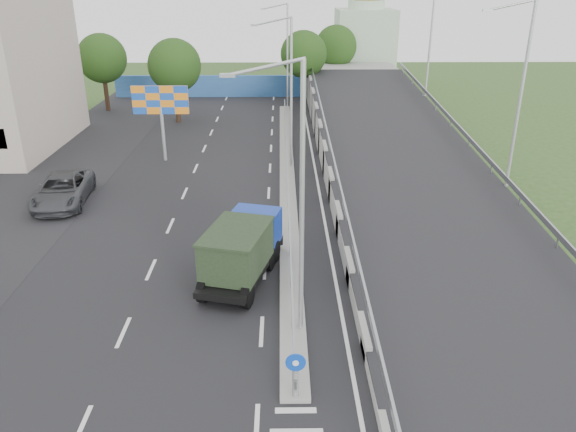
{
  "coord_description": "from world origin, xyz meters",
  "views": [
    {
      "loc": [
        -0.43,
        -12.09,
        12.57
      ],
      "look_at": [
        -0.1,
        12.19,
        2.2
      ],
      "focal_mm": 35.0,
      "sensor_mm": 36.0,
      "label": 1
    }
  ],
  "objects_px": {
    "lamp_post_far": "(286,50)",
    "dump_truck": "(242,247)",
    "church": "(364,41)",
    "parked_car_c": "(63,190)",
    "lamp_post_mid": "(288,86)",
    "billboard": "(161,104)",
    "lamp_post_near": "(297,190)",
    "sign_bollard": "(295,375)"
  },
  "relations": [
    {
      "from": "lamp_post_far",
      "to": "church",
      "type": "height_order",
      "value": "church"
    },
    {
      "from": "lamp_post_mid",
      "to": "dump_truck",
      "type": "height_order",
      "value": "lamp_post_mid"
    },
    {
      "from": "church",
      "to": "dump_truck",
      "type": "bearing_deg",
      "value": -103.75
    },
    {
      "from": "billboard",
      "to": "church",
      "type": "bearing_deg",
      "value": 59.3
    },
    {
      "from": "lamp_post_far",
      "to": "billboard",
      "type": "distance_m",
      "value": 20.24
    },
    {
      "from": "billboard",
      "to": "dump_truck",
      "type": "relative_size",
      "value": 0.85
    },
    {
      "from": "billboard",
      "to": "parked_car_c",
      "type": "height_order",
      "value": "billboard"
    },
    {
      "from": "lamp_post_far",
      "to": "parked_car_c",
      "type": "xyz_separation_m",
      "value": [
        -13.59,
        -26.47,
        -4.96
      ]
    },
    {
      "from": "church",
      "to": "sign_bollard",
      "type": "bearing_deg",
      "value": -99.81
    },
    {
      "from": "church",
      "to": "parked_car_c",
      "type": "distance_m",
      "value": 47.0
    },
    {
      "from": "church",
      "to": "billboard",
      "type": "relative_size",
      "value": 2.51
    },
    {
      "from": "church",
      "to": "parked_car_c",
      "type": "height_order",
      "value": "church"
    },
    {
      "from": "lamp_post_near",
      "to": "dump_truck",
      "type": "relative_size",
      "value": 1.56
    },
    {
      "from": "church",
      "to": "lamp_post_mid",
      "type": "bearing_deg",
      "value": -106.22
    },
    {
      "from": "lamp_post_mid",
      "to": "sign_bollard",
      "type": "bearing_deg",
      "value": -90.26
    },
    {
      "from": "sign_bollard",
      "to": "lamp_post_mid",
      "type": "distance_m",
      "value": 24.3
    },
    {
      "from": "lamp_post_mid",
      "to": "billboard",
      "type": "height_order",
      "value": "lamp_post_mid"
    },
    {
      "from": "parked_car_c",
      "to": "church",
      "type": "bearing_deg",
      "value": 54.02
    },
    {
      "from": "sign_bollard",
      "to": "dump_truck",
      "type": "bearing_deg",
      "value": 104.8
    },
    {
      "from": "dump_truck",
      "to": "parked_car_c",
      "type": "relative_size",
      "value": 1.06
    },
    {
      "from": "lamp_post_near",
      "to": "lamp_post_far",
      "type": "height_order",
      "value": "same"
    },
    {
      "from": "lamp_post_near",
      "to": "lamp_post_far",
      "type": "distance_m",
      "value": 40.0
    },
    {
      "from": "lamp_post_near",
      "to": "lamp_post_far",
      "type": "bearing_deg",
      "value": 90.0
    },
    {
      "from": "sign_bollard",
      "to": "lamp_post_near",
      "type": "xyz_separation_m",
      "value": [
        0.11,
        3.83,
        4.77
      ]
    },
    {
      "from": "lamp_post_mid",
      "to": "dump_truck",
      "type": "bearing_deg",
      "value": -98.22
    },
    {
      "from": "lamp_post_far",
      "to": "parked_car_c",
      "type": "height_order",
      "value": "lamp_post_far"
    },
    {
      "from": "church",
      "to": "dump_truck",
      "type": "relative_size",
      "value": 2.14
    },
    {
      "from": "sign_bollard",
      "to": "lamp_post_far",
      "type": "height_order",
      "value": "lamp_post_far"
    },
    {
      "from": "sign_bollard",
      "to": "lamp_post_near",
      "type": "height_order",
      "value": "lamp_post_near"
    },
    {
      "from": "church",
      "to": "billboard",
      "type": "height_order",
      "value": "church"
    },
    {
      "from": "lamp_post_far",
      "to": "sign_bollard",
      "type": "bearing_deg",
      "value": -90.14
    },
    {
      "from": "lamp_post_mid",
      "to": "dump_truck",
      "type": "xyz_separation_m",
      "value": [
        -2.26,
        -15.67,
        -4.32
      ]
    },
    {
      "from": "church",
      "to": "parked_car_c",
      "type": "xyz_separation_m",
      "value": [
        -23.48,
        -40.47,
        -4.47
      ]
    },
    {
      "from": "parked_car_c",
      "to": "lamp_post_mid",
      "type": "bearing_deg",
      "value": 19.59
    },
    {
      "from": "lamp_post_far",
      "to": "dump_truck",
      "type": "relative_size",
      "value": 1.56
    },
    {
      "from": "lamp_post_far",
      "to": "billboard",
      "type": "height_order",
      "value": "lamp_post_far"
    },
    {
      "from": "lamp_post_near",
      "to": "lamp_post_far",
      "type": "relative_size",
      "value": 1.0
    },
    {
      "from": "lamp_post_mid",
      "to": "lamp_post_near",
      "type": "bearing_deg",
      "value": -90.0
    },
    {
      "from": "parked_car_c",
      "to": "lamp_post_near",
      "type": "bearing_deg",
      "value": -50.74
    },
    {
      "from": "sign_bollard",
      "to": "church",
      "type": "bearing_deg",
      "value": 80.19
    },
    {
      "from": "lamp_post_mid",
      "to": "dump_truck",
      "type": "distance_m",
      "value": 16.42
    },
    {
      "from": "lamp_post_near",
      "to": "church",
      "type": "distance_m",
      "value": 54.9
    }
  ]
}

